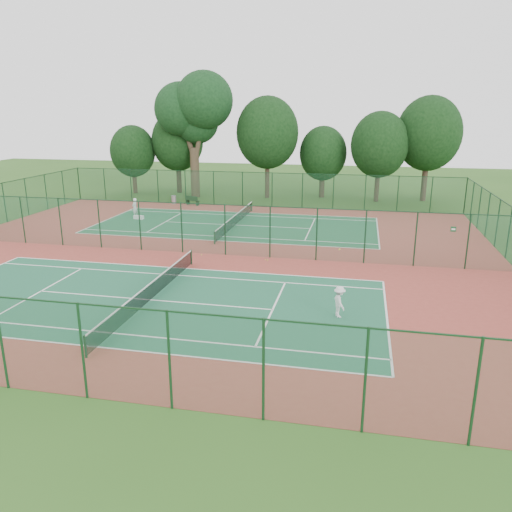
# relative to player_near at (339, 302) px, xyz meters

# --- Properties ---
(ground) EXTENTS (120.00, 120.00, 0.00)m
(ground) POSITION_rel_player_near_xyz_m (-9.63, 9.20, -0.78)
(ground) COLOR #2B551A
(ground) RESTS_ON ground
(red_pad) EXTENTS (40.00, 36.00, 0.01)m
(red_pad) POSITION_rel_player_near_xyz_m (-9.63, 9.20, -0.77)
(red_pad) COLOR maroon
(red_pad) RESTS_ON ground
(court_near) EXTENTS (23.77, 10.97, 0.01)m
(court_near) POSITION_rel_player_near_xyz_m (-9.63, 0.20, -0.76)
(court_near) COLOR #1C5B3D
(court_near) RESTS_ON red_pad
(court_far) EXTENTS (23.77, 10.97, 0.01)m
(court_far) POSITION_rel_player_near_xyz_m (-9.63, 18.20, -0.76)
(court_far) COLOR #1A5530
(court_far) RESTS_ON red_pad
(fence_north) EXTENTS (40.00, 0.09, 3.50)m
(fence_north) POSITION_rel_player_near_xyz_m (-9.63, 27.20, 0.98)
(fence_north) COLOR #174529
(fence_north) RESTS_ON ground
(fence_south) EXTENTS (40.00, 0.09, 3.50)m
(fence_south) POSITION_rel_player_near_xyz_m (-9.63, -8.80, 0.98)
(fence_south) COLOR #194C2D
(fence_south) RESTS_ON ground
(fence_divider) EXTENTS (40.00, 0.09, 3.50)m
(fence_divider) POSITION_rel_player_near_xyz_m (-9.63, 9.20, 0.98)
(fence_divider) COLOR #1C5438
(fence_divider) RESTS_ON ground
(tennis_net_near) EXTENTS (0.10, 12.90, 0.97)m
(tennis_net_near) POSITION_rel_player_near_xyz_m (-9.63, 0.20, -0.23)
(tennis_net_near) COLOR #12331C
(tennis_net_near) RESTS_ON ground
(tennis_net_far) EXTENTS (0.10, 12.90, 0.97)m
(tennis_net_far) POSITION_rel_player_near_xyz_m (-9.63, 18.20, -0.23)
(tennis_net_far) COLOR #13361A
(tennis_net_far) RESTS_ON ground
(player_near) EXTENTS (0.92, 1.13, 1.52)m
(player_near) POSITION_rel_player_near_xyz_m (0.00, 0.00, 0.00)
(player_near) COLOR silver
(player_near) RESTS_ON court_near
(player_far) EXTENTS (0.52, 0.69, 1.73)m
(player_far) POSITION_rel_player_near_xyz_m (-19.58, 19.67, 0.10)
(player_far) COLOR silver
(player_far) RESTS_ON court_far
(trash_bin) EXTENTS (0.58, 0.58, 0.88)m
(trash_bin) POSITION_rel_player_near_xyz_m (-18.52, 26.80, -0.33)
(trash_bin) COLOR gray
(trash_bin) RESTS_ON red_pad
(bench) EXTENTS (1.64, 0.96, 0.97)m
(bench) POSITION_rel_player_near_xyz_m (-16.36, 26.42, -0.27)
(bench) COLOR black
(bench) RESTS_ON red_pad
(kit_bag) EXTENTS (0.94, 0.44, 0.34)m
(kit_bag) POSITION_rel_player_near_xyz_m (-18.84, 18.77, -0.60)
(kit_bag) COLOR silver
(kit_bag) RESTS_ON red_pad
(stray_ball_a) EXTENTS (0.07, 0.07, 0.07)m
(stray_ball_a) POSITION_rel_player_near_xyz_m (-5.18, 8.52, -0.74)
(stray_ball_a) COLOR gold
(stray_ball_a) RESTS_ON red_pad
(stray_ball_b) EXTENTS (0.07, 0.07, 0.07)m
(stray_ball_b) POSITION_rel_player_near_xyz_m (-5.02, 8.42, -0.73)
(stray_ball_b) COLOR #C3D030
(stray_ball_b) RESTS_ON red_pad
(stray_ball_c) EXTENTS (0.07, 0.07, 0.07)m
(stray_ball_c) POSITION_rel_player_near_xyz_m (-9.65, 8.72, -0.74)
(stray_ball_c) COLOR #C7D331
(stray_ball_c) RESTS_ON red_pad
(big_tree) EXTENTS (8.88, 6.50, 13.64)m
(big_tree) POSITION_rel_player_near_xyz_m (-17.64, 31.80, 8.88)
(big_tree) COLOR #3A2D20
(big_tree) RESTS_ON ground
(evergreen_row) EXTENTS (39.00, 5.00, 12.00)m
(evergreen_row) POSITION_rel_player_near_xyz_m (-9.13, 33.45, -0.78)
(evergreen_row) COLOR black
(evergreen_row) RESTS_ON ground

